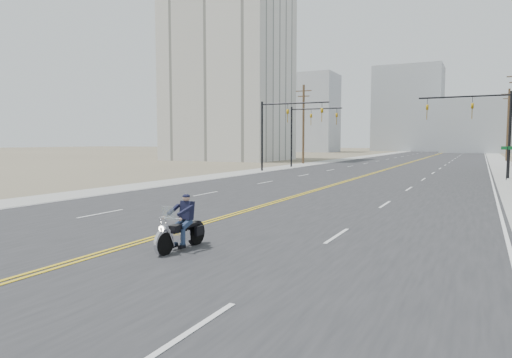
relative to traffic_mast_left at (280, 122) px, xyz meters
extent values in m
plane|color=#776D56|center=(8.98, -32.00, -4.94)|extent=(400.00, 400.00, 0.00)
cube|color=#303033|center=(8.98, 38.00, -4.93)|extent=(20.00, 200.00, 0.01)
cube|color=#A5A5A0|center=(-2.52, 38.00, -4.93)|extent=(3.00, 200.00, 0.01)
cube|color=#A5A5A0|center=(20.48, 38.00, -4.93)|extent=(3.00, 200.00, 0.01)
cylinder|color=black|center=(-2.02, 0.00, -1.44)|extent=(0.20, 0.20, 7.00)
cylinder|color=black|center=(1.48, 0.00, 1.76)|extent=(7.00, 0.14, 0.14)
imported|color=#BF8C0C|center=(0.78, 0.00, 1.11)|extent=(0.21, 0.26, 1.30)
imported|color=#BF8C0C|center=(4.28, 0.00, 1.11)|extent=(0.21, 0.26, 1.30)
cylinder|color=black|center=(19.98, 0.00, -1.44)|extent=(0.20, 0.20, 7.00)
cylinder|color=black|center=(16.48, 0.00, 1.76)|extent=(7.00, 0.14, 0.14)
imported|color=#BF8C0C|center=(17.18, 0.00, 1.11)|extent=(0.21, 0.26, 1.30)
imported|color=#BF8C0C|center=(13.68, 0.00, 1.11)|extent=(0.21, 0.26, 1.30)
cylinder|color=black|center=(-2.02, 8.00, -1.44)|extent=(0.20, 0.20, 7.00)
cylinder|color=black|center=(0.98, 8.00, 1.76)|extent=(6.00, 0.14, 0.14)
imported|color=#BF8C0C|center=(0.38, 8.00, 1.11)|extent=(0.21, 0.26, 1.30)
imported|color=#BF8C0C|center=(3.38, 8.00, 1.11)|extent=(0.21, 0.26, 1.30)
cylinder|color=black|center=(19.78, -2.00, -3.64)|extent=(0.06, 0.06, 2.60)
cube|color=#0C5926|center=(19.78, -2.00, -2.44)|extent=(0.90, 0.03, 0.25)
cylinder|color=brown|center=(21.48, 38.00, 0.56)|extent=(0.30, 0.30, 11.00)
cube|color=brown|center=(21.48, 38.00, 5.26)|extent=(2.20, 0.12, 0.12)
cube|color=brown|center=(21.48, 38.00, 4.56)|extent=(1.60, 0.12, 0.12)
cylinder|color=brown|center=(-3.52, 16.00, 0.31)|extent=(0.30, 0.30, 10.50)
cube|color=brown|center=(-3.52, 16.00, 4.76)|extent=(2.20, 0.12, 0.12)
cube|color=brown|center=(-3.52, 16.00, 4.06)|extent=(1.60, 0.12, 0.12)
cube|color=silver|center=(-19.02, 23.00, 10.06)|extent=(18.00, 14.00, 30.00)
cube|color=#B7BCC6|center=(-26.02, 83.00, 6.06)|extent=(14.00, 12.00, 22.00)
cube|color=#ADB2B7|center=(16.98, 93.00, 2.06)|extent=(18.00, 14.00, 14.00)
cube|color=#ADB2B7|center=(-3.02, 108.00, 8.06)|extent=(20.00, 15.00, 26.00)
cube|color=#ADB2B7|center=(-41.02, 98.00, 3.06)|extent=(12.00, 12.00, 16.00)
camera|label=1|loc=(17.97, -41.86, -1.94)|focal=32.00mm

